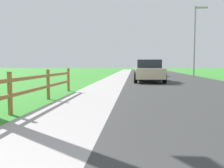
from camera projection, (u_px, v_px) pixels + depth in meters
ground_plane at (128, 77)px, 24.53m from camera, size 120.00×120.00×0.00m
road_asphalt at (162, 76)px, 26.20m from camera, size 7.00×66.00×0.01m
curb_concrete at (101, 75)px, 26.78m from camera, size 6.00×66.00×0.01m
grass_verge at (87, 75)px, 26.91m from camera, size 5.00×66.00×0.00m
rail_fence at (10, 90)px, 5.79m from camera, size 0.11×10.52×1.03m
parked_suv_beige at (149, 71)px, 17.24m from camera, size 2.05×4.83×1.52m
parked_car_blue at (147, 68)px, 26.02m from camera, size 2.06×4.90×1.54m
street_lamp at (196, 35)px, 23.11m from camera, size 1.17×0.20×6.59m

